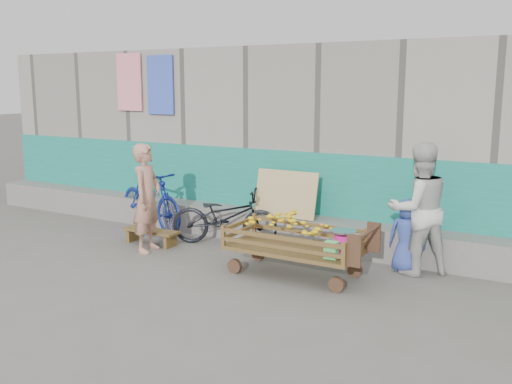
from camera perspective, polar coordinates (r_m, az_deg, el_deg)
The scene contains 9 objects.
ground at distance 7.04m, azimuth -7.68°, elevation -9.31°, with size 80.00×80.00×0.00m, color #5B5A53.
building_wall at distance 10.17m, azimuth 6.21°, elevation 5.32°, with size 12.00×3.50×3.00m.
banana_cart at distance 7.24m, azimuth 3.65°, elevation -4.25°, with size 1.85×0.84×0.79m.
bench at distance 8.86m, azimuth -10.43°, elevation -4.09°, with size 0.91×0.27×0.23m.
vendor_man at distance 8.38m, azimuth -10.85°, elevation -0.59°, with size 0.58×0.38×1.58m, color tan.
woman at distance 7.51m, azimuth 15.95°, elevation -1.64°, with size 0.82×0.64×1.69m, color silver.
child at distance 7.62m, azimuth 14.86°, elevation -4.23°, with size 0.47×0.31×0.96m, color #384EAC.
bicycle_dark at distance 8.66m, azimuth -3.08°, elevation -2.47°, with size 0.57×1.64×0.86m, color black.
bicycle_blue at distance 9.66m, azimuth -10.52°, elevation -0.76°, with size 0.48×1.72×1.03m, color navy.
Camera 1 is at (4.08, -5.22, 2.37)m, focal length 40.00 mm.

